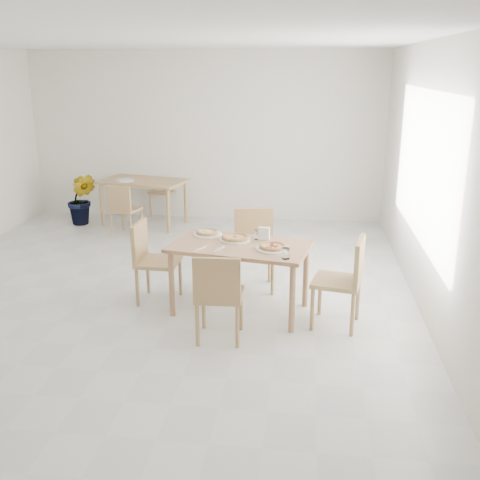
# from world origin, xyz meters

# --- Properties ---
(room) EXTENTS (7.28, 7.00, 7.00)m
(room) POSITION_xyz_m (2.98, 0.30, 1.50)
(room) COLOR silver
(room) RESTS_ON ground
(main_table) EXTENTS (1.55, 1.06, 0.75)m
(main_table) POSITION_xyz_m (1.07, -0.36, 0.66)
(main_table) COLOR tan
(main_table) RESTS_ON ground
(chair_south) EXTENTS (0.45, 0.45, 0.89)m
(chair_south) POSITION_xyz_m (0.96, -1.09, 0.51)
(chair_south) COLOR tan
(chair_south) RESTS_ON ground
(chair_north) EXTENTS (0.53, 0.53, 0.93)m
(chair_north) POSITION_xyz_m (1.15, 0.38, 0.54)
(chair_north) COLOR tan
(chair_north) RESTS_ON ground
(chair_west) EXTENTS (0.46, 0.46, 0.91)m
(chair_west) POSITION_xyz_m (0.05, -0.19, 0.53)
(chair_west) COLOR tan
(chair_west) RESTS_ON ground
(chair_east) EXTENTS (0.55, 0.55, 0.93)m
(chair_east) POSITION_xyz_m (2.16, -0.61, 0.54)
(chair_east) COLOR tan
(chair_east) RESTS_ON ground
(plate_margherita) EXTENTS (0.33, 0.33, 0.02)m
(plate_margherita) POSITION_xyz_m (1.00, -0.22, 0.76)
(plate_margherita) COLOR white
(plate_margherita) RESTS_ON main_table
(plate_mushroom) EXTENTS (0.32, 0.32, 0.02)m
(plate_mushroom) POSITION_xyz_m (0.67, -0.06, 0.76)
(plate_mushroom) COLOR white
(plate_mushroom) RESTS_ON main_table
(plate_pepperoni) EXTENTS (0.35, 0.35, 0.02)m
(plate_pepperoni) POSITION_xyz_m (1.42, -0.48, 0.76)
(plate_pepperoni) COLOR white
(plate_pepperoni) RESTS_ON main_table
(pizza_margherita) EXTENTS (0.37, 0.37, 0.03)m
(pizza_margherita) POSITION_xyz_m (1.00, -0.22, 0.78)
(pizza_margherita) COLOR tan
(pizza_margherita) RESTS_ON plate_margherita
(pizza_mushroom) EXTENTS (0.26, 0.26, 0.03)m
(pizza_mushroom) POSITION_xyz_m (0.67, -0.06, 0.78)
(pizza_mushroom) COLOR tan
(pizza_mushroom) RESTS_ON plate_mushroom
(pizza_pepperoni) EXTENTS (0.35, 0.35, 0.03)m
(pizza_pepperoni) POSITION_xyz_m (1.42, -0.48, 0.78)
(pizza_pepperoni) COLOR tan
(pizza_pepperoni) RESTS_ON plate_pepperoni
(tumbler_a) EXTENTS (0.08, 0.08, 0.11)m
(tumbler_a) POSITION_xyz_m (1.56, -0.75, 0.80)
(tumbler_a) COLOR white
(tumbler_a) RESTS_ON main_table
(tumbler_b) EXTENTS (0.07, 0.07, 0.10)m
(tumbler_b) POSITION_xyz_m (1.24, -0.15, 0.80)
(tumbler_b) COLOR white
(tumbler_b) RESTS_ON main_table
(napkin_holder) EXTENTS (0.14, 0.08, 0.14)m
(napkin_holder) POSITION_xyz_m (1.31, -0.18, 0.82)
(napkin_holder) COLOR silver
(napkin_holder) RESTS_ON main_table
(fork_a) EXTENTS (0.10, 0.16, 0.01)m
(fork_a) POSITION_xyz_m (0.68, -0.54, 0.75)
(fork_a) COLOR silver
(fork_a) RESTS_ON main_table
(fork_b) EXTENTS (0.10, 0.18, 0.01)m
(fork_b) POSITION_xyz_m (0.87, -0.52, 0.75)
(fork_b) COLOR silver
(fork_b) RESTS_ON main_table
(second_table) EXTENTS (1.50, 1.06, 0.75)m
(second_table) POSITION_xyz_m (-0.92, 2.90, 0.66)
(second_table) COLOR tan
(second_table) RESTS_ON ground
(chair_back_s) EXTENTS (0.47, 0.47, 0.79)m
(chair_back_s) POSITION_xyz_m (-1.06, 2.22, 0.46)
(chair_back_s) COLOR tan
(chair_back_s) RESTS_ON ground
(chair_back_n) EXTENTS (0.52, 0.52, 0.87)m
(chair_back_n) POSITION_xyz_m (-0.72, 3.59, 0.51)
(chair_back_n) COLOR tan
(chair_back_n) RESTS_ON ground
(plate_empty) EXTENTS (0.30, 0.30, 0.02)m
(plate_empty) POSITION_xyz_m (-1.20, 2.81, 0.76)
(plate_empty) COLOR white
(plate_empty) RESTS_ON second_table
(potted_plant) EXTENTS (0.52, 0.45, 0.86)m
(potted_plant) POSITION_xyz_m (-1.95, 2.79, 0.43)
(potted_plant) COLOR #295A1B
(potted_plant) RESTS_ON ground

